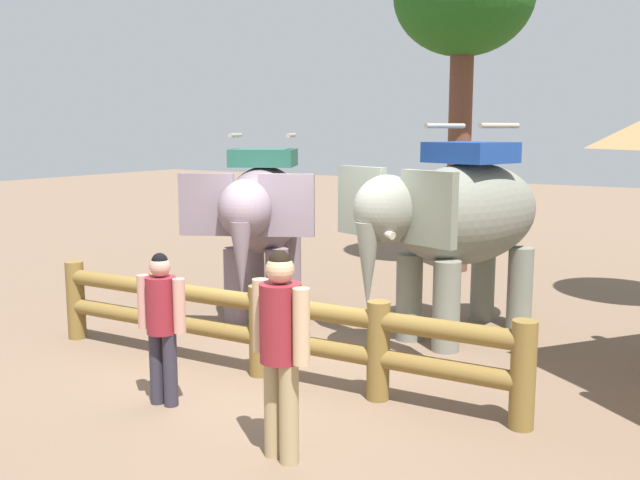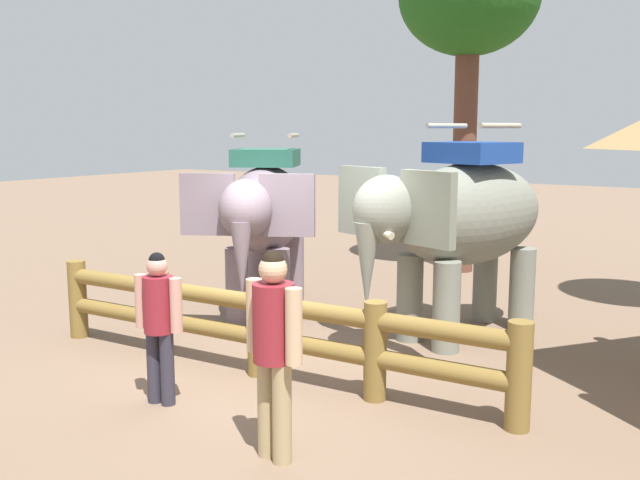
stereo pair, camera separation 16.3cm
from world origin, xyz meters
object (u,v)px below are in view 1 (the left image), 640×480
at_px(elephant_near_left, 262,214).
at_px(tree_back_center, 464,4).
at_px(log_fence, 259,324).
at_px(tourist_woman_in_black, 162,318).
at_px(tourist_man_in_blue, 281,340).
at_px(elephant_center, 458,219).

distance_m(elephant_near_left, tree_back_center, 6.11).
bearing_deg(elephant_near_left, log_fence, -54.28).
bearing_deg(tree_back_center, log_fence, -87.15).
xyz_separation_m(tourist_woman_in_black, tourist_man_in_blue, (1.73, -0.37, 0.14)).
bearing_deg(tourist_man_in_blue, tourist_woman_in_black, 167.99).
relative_size(log_fence, tourist_man_in_blue, 3.40).
bearing_deg(tourist_woman_in_black, elephant_center, 66.84).
bearing_deg(elephant_near_left, elephant_center, 7.96).
distance_m(tourist_woman_in_black, tourist_man_in_blue, 1.77).
bearing_deg(log_fence, tourist_man_in_blue, -48.27).
bearing_deg(tourist_woman_in_black, tourist_man_in_blue, -12.01).
relative_size(log_fence, tree_back_center, 0.96).
relative_size(log_fence, elephant_near_left, 1.93).
xyz_separation_m(log_fence, tourist_man_in_blue, (1.42, -1.59, 0.45)).
bearing_deg(elephant_center, tourist_man_in_blue, -88.88).
relative_size(elephant_center, tree_back_center, 0.53).
bearing_deg(elephant_center, tree_back_center, 111.07).
height_order(elephant_near_left, tourist_woman_in_black, elephant_near_left).
bearing_deg(elephant_center, log_fence, -117.04).
height_order(elephant_near_left, elephant_center, elephant_center).
distance_m(elephant_near_left, elephant_center, 2.96).
xyz_separation_m(log_fence, elephant_near_left, (-1.59, 2.21, 0.94)).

